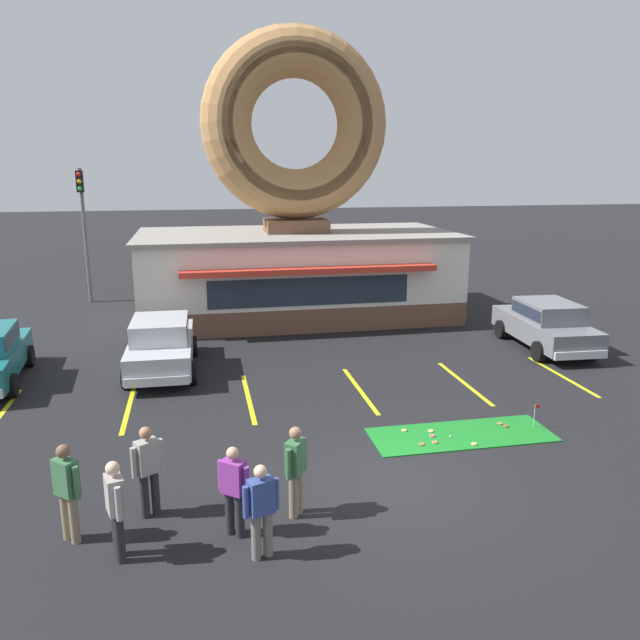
{
  "coord_description": "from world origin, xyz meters",
  "views": [
    {
      "loc": [
        -3.52,
        -10.35,
        5.86
      ],
      "look_at": [
        -0.46,
        5.0,
        2.0
      ],
      "focal_mm": 35.0,
      "sensor_mm": 36.0,
      "label": 1
    }
  ],
  "objects_px": {
    "car_grey": "(546,323)",
    "trash_bin": "(166,325)",
    "pedestrian_hooded_kid": "(67,488)",
    "putting_flag_pin": "(536,410)",
    "pedestrian_leather_jacket_man": "(296,467)",
    "pedestrian_beanie_man": "(234,487)",
    "car_silver": "(161,342)",
    "pedestrian_crossing_woman": "(261,507)",
    "golf_ball": "(450,436)",
    "pedestrian_clipboard_woman": "(116,506)",
    "traffic_light_pole": "(83,218)",
    "pedestrian_blue_sweater_man": "(148,467)"
  },
  "relations": [
    {
      "from": "pedestrian_leather_jacket_man",
      "to": "pedestrian_beanie_man",
      "type": "distance_m",
      "value": 1.15
    },
    {
      "from": "trash_bin",
      "to": "traffic_light_pole",
      "type": "distance_m",
      "value": 8.5
    },
    {
      "from": "car_silver",
      "to": "pedestrian_crossing_woman",
      "type": "xyz_separation_m",
      "value": [
        1.92,
        -9.58,
        -0.03
      ]
    },
    {
      "from": "car_silver",
      "to": "pedestrian_leather_jacket_man",
      "type": "xyz_separation_m",
      "value": [
        2.62,
        -8.5,
        0.03
      ]
    },
    {
      "from": "pedestrian_hooded_kid",
      "to": "trash_bin",
      "type": "relative_size",
      "value": 1.71
    },
    {
      "from": "car_silver",
      "to": "pedestrian_clipboard_woman",
      "type": "distance_m",
      "value": 9.2
    },
    {
      "from": "golf_ball",
      "to": "pedestrian_clipboard_woman",
      "type": "relative_size",
      "value": 0.03
    },
    {
      "from": "pedestrian_clipboard_woman",
      "to": "traffic_light_pole",
      "type": "xyz_separation_m",
      "value": [
        -3.34,
        19.74,
        2.81
      ]
    },
    {
      "from": "pedestrian_clipboard_woman",
      "to": "traffic_light_pole",
      "type": "distance_m",
      "value": 20.22
    },
    {
      "from": "car_silver",
      "to": "pedestrian_leather_jacket_man",
      "type": "distance_m",
      "value": 8.89
    },
    {
      "from": "putting_flag_pin",
      "to": "car_silver",
      "type": "height_order",
      "value": "car_silver"
    },
    {
      "from": "car_silver",
      "to": "pedestrian_leather_jacket_man",
      "type": "relative_size",
      "value": 2.81
    },
    {
      "from": "pedestrian_blue_sweater_man",
      "to": "trash_bin",
      "type": "relative_size",
      "value": 1.67
    },
    {
      "from": "putting_flag_pin",
      "to": "traffic_light_pole",
      "type": "relative_size",
      "value": 0.09
    },
    {
      "from": "putting_flag_pin",
      "to": "pedestrian_hooded_kid",
      "type": "relative_size",
      "value": 0.33
    },
    {
      "from": "pedestrian_clipboard_woman",
      "to": "trash_bin",
      "type": "xyz_separation_m",
      "value": [
        0.21,
        12.72,
        -0.4
      ]
    },
    {
      "from": "pedestrian_hooded_kid",
      "to": "trash_bin",
      "type": "height_order",
      "value": "pedestrian_hooded_kid"
    },
    {
      "from": "pedestrian_beanie_man",
      "to": "pedestrian_blue_sweater_man",
      "type": "bearing_deg",
      "value": 147.16
    },
    {
      "from": "car_silver",
      "to": "pedestrian_beanie_man",
      "type": "xyz_separation_m",
      "value": [
        1.55,
        -8.9,
        -0.02
      ]
    },
    {
      "from": "pedestrian_crossing_woman",
      "to": "pedestrian_beanie_man",
      "type": "bearing_deg",
      "value": 118.59
    },
    {
      "from": "putting_flag_pin",
      "to": "pedestrian_leather_jacket_man",
      "type": "bearing_deg",
      "value": -156.85
    },
    {
      "from": "car_grey",
      "to": "pedestrian_crossing_woman",
      "type": "distance_m",
      "value": 14.1
    },
    {
      "from": "pedestrian_leather_jacket_man",
      "to": "traffic_light_pole",
      "type": "distance_m",
      "value": 20.22
    },
    {
      "from": "pedestrian_hooded_kid",
      "to": "traffic_light_pole",
      "type": "bearing_deg",
      "value": 97.56
    },
    {
      "from": "pedestrian_hooded_kid",
      "to": "pedestrian_clipboard_woman",
      "type": "relative_size",
      "value": 1.03
    },
    {
      "from": "car_silver",
      "to": "pedestrian_clipboard_woman",
      "type": "xyz_separation_m",
      "value": [
        -0.24,
        -9.19,
        0.02
      ]
    },
    {
      "from": "car_silver",
      "to": "traffic_light_pole",
      "type": "height_order",
      "value": "traffic_light_pole"
    },
    {
      "from": "pedestrian_leather_jacket_man",
      "to": "traffic_light_pole",
      "type": "height_order",
      "value": "traffic_light_pole"
    },
    {
      "from": "golf_ball",
      "to": "car_grey",
      "type": "bearing_deg",
      "value": 45.99
    },
    {
      "from": "pedestrian_blue_sweater_man",
      "to": "traffic_light_pole",
      "type": "height_order",
      "value": "traffic_light_pole"
    },
    {
      "from": "pedestrian_leather_jacket_man",
      "to": "pedestrian_crossing_woman",
      "type": "distance_m",
      "value": 1.29
    },
    {
      "from": "putting_flag_pin",
      "to": "trash_bin",
      "type": "xyz_separation_m",
      "value": [
        -8.62,
        9.47,
        0.06
      ]
    },
    {
      "from": "golf_ball",
      "to": "putting_flag_pin",
      "type": "distance_m",
      "value": 2.17
    },
    {
      "from": "trash_bin",
      "to": "car_grey",
      "type": "bearing_deg",
      "value": -16.19
    },
    {
      "from": "pedestrian_hooded_kid",
      "to": "putting_flag_pin",
      "type": "bearing_deg",
      "value": 15.1
    },
    {
      "from": "pedestrian_crossing_woman",
      "to": "traffic_light_pole",
      "type": "xyz_separation_m",
      "value": [
        -5.49,
        20.13,
        2.86
      ]
    },
    {
      "from": "pedestrian_blue_sweater_man",
      "to": "trash_bin",
      "type": "height_order",
      "value": "pedestrian_blue_sweater_man"
    },
    {
      "from": "putting_flag_pin",
      "to": "pedestrian_blue_sweater_man",
      "type": "bearing_deg",
      "value": -166.25
    },
    {
      "from": "car_grey",
      "to": "pedestrian_leather_jacket_man",
      "type": "height_order",
      "value": "pedestrian_leather_jacket_man"
    },
    {
      "from": "pedestrian_clipboard_woman",
      "to": "pedestrian_leather_jacket_man",
      "type": "bearing_deg",
      "value": 13.7
    },
    {
      "from": "pedestrian_clipboard_woman",
      "to": "traffic_light_pole",
      "type": "height_order",
      "value": "traffic_light_pole"
    },
    {
      "from": "pedestrian_hooded_kid",
      "to": "pedestrian_beanie_man",
      "type": "bearing_deg",
      "value": -7.94
    },
    {
      "from": "putting_flag_pin",
      "to": "pedestrian_clipboard_woman",
      "type": "bearing_deg",
      "value": -159.79
    },
    {
      "from": "car_grey",
      "to": "trash_bin",
      "type": "distance_m",
      "value": 12.84
    },
    {
      "from": "trash_bin",
      "to": "pedestrian_beanie_man",
      "type": "bearing_deg",
      "value": -82.81
    },
    {
      "from": "pedestrian_clipboard_woman",
      "to": "trash_bin",
      "type": "relative_size",
      "value": 1.66
    },
    {
      "from": "golf_ball",
      "to": "pedestrian_hooded_kid",
      "type": "bearing_deg",
      "value": -161.89
    },
    {
      "from": "golf_ball",
      "to": "car_silver",
      "type": "distance_m",
      "value": 8.92
    },
    {
      "from": "putting_flag_pin",
      "to": "car_silver",
      "type": "xyz_separation_m",
      "value": [
        -8.6,
        5.94,
        0.43
      ]
    },
    {
      "from": "car_grey",
      "to": "pedestrian_hooded_kid",
      "type": "relative_size",
      "value": 2.78
    }
  ]
}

